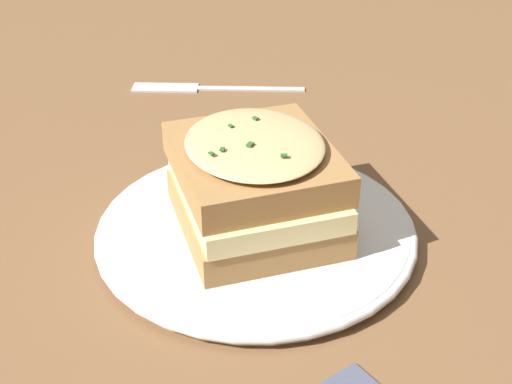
% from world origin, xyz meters
% --- Properties ---
extents(ground_plane, '(2.40, 2.40, 0.00)m').
position_xyz_m(ground_plane, '(0.00, 0.00, 0.00)').
color(ground_plane, brown).
extents(dinner_plate, '(0.24, 0.24, 0.01)m').
position_xyz_m(dinner_plate, '(0.03, -0.01, 0.01)').
color(dinner_plate, white).
rests_on(dinner_plate, ground_plane).
extents(sandwich, '(0.15, 0.16, 0.07)m').
position_xyz_m(sandwich, '(0.03, -0.01, 0.05)').
color(sandwich, '#A37542').
rests_on(sandwich, dinner_plate).
extents(fork, '(0.15, 0.13, 0.00)m').
position_xyz_m(fork, '(-0.09, -0.26, 0.00)').
color(fork, silver).
rests_on(fork, ground_plane).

